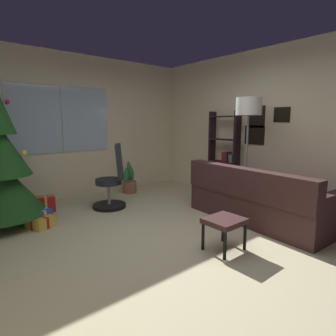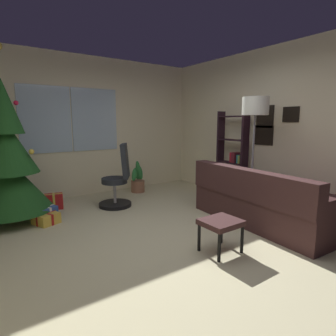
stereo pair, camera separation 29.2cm
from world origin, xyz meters
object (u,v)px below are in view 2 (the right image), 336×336
(holiday_tree, at_px, (9,165))
(bookshelf, at_px, (232,160))
(gift_box_gold, at_px, (46,218))
(office_chair, at_px, (118,182))
(couch, at_px, (277,205))
(gift_box_blue, at_px, (46,214))
(potted_plant, at_px, (138,181))
(gift_box_red, at_px, (54,201))
(footstool, at_px, (221,225))
(gift_box_green, at_px, (47,205))
(floor_lamp, at_px, (255,113))

(holiday_tree, relative_size, bookshelf, 1.53)
(gift_box_gold, relative_size, bookshelf, 0.24)
(office_chair, bearing_deg, couch, -54.45)
(gift_box_blue, relative_size, potted_plant, 0.52)
(gift_box_red, bearing_deg, holiday_tree, -157.05)
(footstool, distance_m, potted_plant, 3.02)
(gift_box_gold, height_order, gift_box_blue, gift_box_blue)
(gift_box_green, bearing_deg, bookshelf, -22.01)
(gift_box_red, xyz_separation_m, gift_box_blue, (-0.24, -0.54, -0.02))
(gift_box_blue, bearing_deg, gift_box_green, 76.34)
(couch, bearing_deg, floor_lamp, 72.93)
(floor_lamp, bearing_deg, gift_box_gold, 155.46)
(holiday_tree, distance_m, potted_plant, 2.50)
(office_chair, relative_size, floor_lamp, 0.59)
(office_chair, height_order, potted_plant, office_chair)
(couch, height_order, gift_box_green, couch)
(gift_box_red, xyz_separation_m, bookshelf, (2.98, -1.24, 0.61))
(potted_plant, bearing_deg, gift_box_gold, -156.29)
(couch, bearing_deg, potted_plant, 104.28)
(holiday_tree, bearing_deg, gift_box_gold, -46.09)
(holiday_tree, relative_size, gift_box_blue, 7.40)
(footstool, relative_size, holiday_tree, 0.17)
(holiday_tree, bearing_deg, potted_plant, 11.74)
(gift_box_red, bearing_deg, gift_box_blue, -113.94)
(footstool, bearing_deg, floor_lamp, 27.07)
(holiday_tree, height_order, office_chair, holiday_tree)
(holiday_tree, xyz_separation_m, bookshelf, (3.62, -0.97, -0.11))
(gift_box_gold, xyz_separation_m, office_chair, (1.23, 0.17, 0.34))
(gift_box_green, bearing_deg, couch, -45.30)
(couch, xyz_separation_m, footstool, (-1.30, -0.17, 0.04))
(footstool, height_order, potted_plant, potted_plant)
(gift_box_blue, bearing_deg, potted_plant, 21.03)
(couch, bearing_deg, bookshelf, 68.38)
(gift_box_red, relative_size, office_chair, 0.29)
(couch, bearing_deg, office_chair, 125.55)
(gift_box_green, distance_m, gift_box_gold, 0.68)
(couch, height_order, footstool, couch)
(footstool, distance_m, gift_box_blue, 2.61)
(gift_box_red, bearing_deg, gift_box_gold, -111.99)
(gift_box_red, height_order, floor_lamp, floor_lamp)
(gift_box_green, bearing_deg, office_chair, -25.04)
(gift_box_red, distance_m, floor_lamp, 3.61)
(gift_box_green, bearing_deg, floor_lamp, -35.99)
(gift_box_gold, bearing_deg, holiday_tree, 133.91)
(footstool, xyz_separation_m, bookshelf, (1.83, 1.50, 0.41))
(holiday_tree, bearing_deg, bookshelf, -14.98)
(bookshelf, bearing_deg, floor_lamp, -115.08)
(gift_box_blue, xyz_separation_m, office_chair, (1.20, 0.05, 0.32))
(gift_box_red, height_order, gift_box_blue, gift_box_red)
(gift_box_green, relative_size, gift_box_blue, 0.89)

